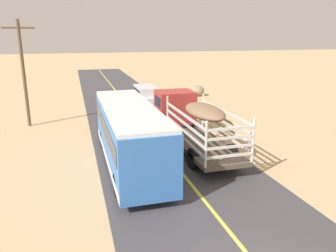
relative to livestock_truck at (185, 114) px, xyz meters
The scene contains 5 objects.
livestock_truck is the anchor object (origin of this frame).
bus 5.19m from the livestock_truck, 142.46° to the right, with size 2.54×10.00×3.21m.
car_far 11.14m from the livestock_truck, 90.89° to the left, with size 1.90×4.62×1.93m.
power_pole_mid 12.41m from the livestock_truck, 146.57° to the left, with size 2.20×0.24×7.75m.
boulder_mid_field 16.33m from the livestock_truck, 66.17° to the left, with size 1.60×1.50×1.20m, color gray.
Camera 1 is at (-4.88, -6.47, 6.73)m, focal length 35.08 mm.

